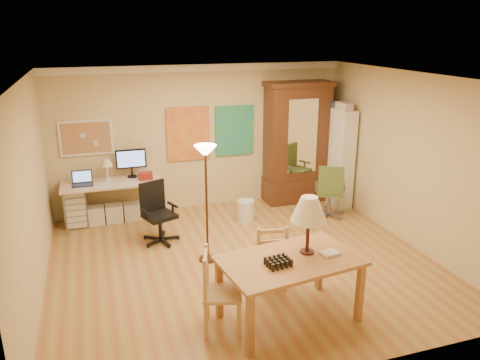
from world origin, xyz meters
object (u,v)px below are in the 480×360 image
object	(u,v)px
office_chair_black	(159,226)
office_chair_green	(329,203)
dining_table	(297,245)
computer_desk	(115,197)
armoire	(296,150)
bookshelf	(339,157)

from	to	relation	value
office_chair_black	office_chair_green	xyz separation A→B (m)	(3.13, 0.10, 0.01)
dining_table	computer_desk	xyz separation A→B (m)	(-1.85, 3.63, -0.47)
computer_desk	armoire	distance (m)	3.56
office_chair_green	bookshelf	size ratio (longest dim) A/B	0.54
office_chair_green	bookshelf	distance (m)	1.01
computer_desk	bookshelf	size ratio (longest dim) A/B	0.90
office_chair_green	bookshelf	bearing A→B (deg)	51.11
dining_table	armoire	world-z (taller)	armoire
office_chair_black	bookshelf	xyz separation A→B (m)	(3.60, 0.69, 0.67)
computer_desk	office_chair_green	size ratio (longest dim) A/B	1.69
dining_table	bookshelf	world-z (taller)	bookshelf
dining_table	armoire	xyz separation A→B (m)	(1.67, 3.71, 0.08)
dining_table	office_chair_black	xyz separation A→B (m)	(-1.23, 2.58, -0.68)
computer_desk	office_chair_green	xyz separation A→B (m)	(3.75, -0.95, -0.20)
armoire	dining_table	bearing A→B (deg)	-114.19
computer_desk	office_chair_green	bearing A→B (deg)	-14.16
armoire	computer_desk	bearing A→B (deg)	-178.70
bookshelf	office_chair_green	bearing A→B (deg)	-128.89
dining_table	computer_desk	bearing A→B (deg)	116.97
dining_table	office_chair_green	xyz separation A→B (m)	(1.90, 2.68, -0.68)
office_chair_green	armoire	bearing A→B (deg)	102.85
dining_table	office_chair_black	distance (m)	2.94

